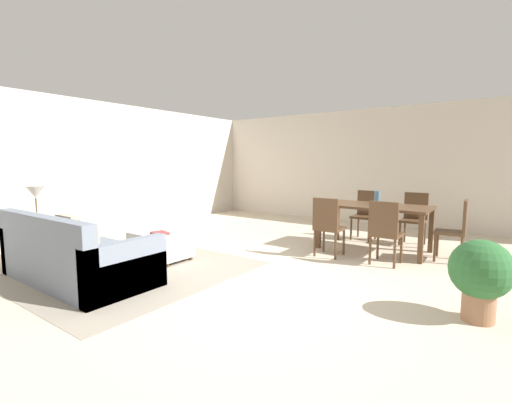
{
  "coord_description": "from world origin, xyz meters",
  "views": [
    {
      "loc": [
        2.47,
        -3.38,
        1.46
      ],
      "look_at": [
        -1.06,
        1.5,
        0.78
      ],
      "focal_mm": 24.82,
      "sensor_mm": 36.0,
      "label": 1
    }
  ],
  "objects_px": {
    "side_table": "(38,230)",
    "potted_plant": "(481,273)",
    "ottoman_table": "(160,244)",
    "dining_chair_far_right": "(414,215)",
    "dining_chair_near_left": "(328,224)",
    "vase_centerpiece": "(377,198)",
    "book_on_ottoman": "(160,233)",
    "dining_chair_near_right": "(385,229)",
    "dining_table": "(374,210)",
    "table_lamp": "(35,194)",
    "dining_chair_far_left": "(366,212)",
    "dining_chair_head_east": "(457,227)",
    "couch": "(75,258)"
  },
  "relations": [
    {
      "from": "dining_chair_far_left",
      "to": "vase_centerpiece",
      "type": "xyz_separation_m",
      "value": [
        0.44,
        -0.76,
        0.36
      ]
    },
    {
      "from": "dining_chair_far_right",
      "to": "dining_chair_far_left",
      "type": "bearing_deg",
      "value": -175.89
    },
    {
      "from": "dining_chair_near_left",
      "to": "vase_centerpiece",
      "type": "height_order",
      "value": "vase_centerpiece"
    },
    {
      "from": "dining_chair_far_right",
      "to": "potted_plant",
      "type": "relative_size",
      "value": 1.21
    },
    {
      "from": "couch",
      "to": "dining_table",
      "type": "bearing_deg",
      "value": 56.08
    },
    {
      "from": "book_on_ottoman",
      "to": "potted_plant",
      "type": "height_order",
      "value": "potted_plant"
    },
    {
      "from": "dining_chair_near_left",
      "to": "vase_centerpiece",
      "type": "relative_size",
      "value": 3.97
    },
    {
      "from": "side_table",
      "to": "dining_chair_near_right",
      "type": "xyz_separation_m",
      "value": [
        4.23,
        2.77,
        0.06
      ]
    },
    {
      "from": "dining_chair_far_left",
      "to": "vase_centerpiece",
      "type": "height_order",
      "value": "vase_centerpiece"
    },
    {
      "from": "dining_table",
      "to": "dining_chair_near_left",
      "type": "distance_m",
      "value": 0.96
    },
    {
      "from": "potted_plant",
      "to": "dining_chair_far_right",
      "type": "bearing_deg",
      "value": 112.03
    },
    {
      "from": "vase_centerpiece",
      "to": "dining_chair_head_east",
      "type": "bearing_deg",
      "value": -0.39
    },
    {
      "from": "dining_chair_near_left",
      "to": "vase_centerpiece",
      "type": "xyz_separation_m",
      "value": [
        0.48,
        0.87,
        0.36
      ]
    },
    {
      "from": "couch",
      "to": "vase_centerpiece",
      "type": "relative_size",
      "value": 8.99
    },
    {
      "from": "ottoman_table",
      "to": "dining_chair_far_right",
      "type": "bearing_deg",
      "value": 48.88
    },
    {
      "from": "dining_chair_near_right",
      "to": "dining_chair_far_left",
      "type": "bearing_deg",
      "value": 117.27
    },
    {
      "from": "couch",
      "to": "dining_chair_near_left",
      "type": "bearing_deg",
      "value": 54.42
    },
    {
      "from": "dining_table",
      "to": "book_on_ottoman",
      "type": "distance_m",
      "value": 3.45
    },
    {
      "from": "side_table",
      "to": "dining_chair_near_left",
      "type": "height_order",
      "value": "dining_chair_near_left"
    },
    {
      "from": "dining_chair_head_east",
      "to": "side_table",
      "type": "bearing_deg",
      "value": -144.57
    },
    {
      "from": "ottoman_table",
      "to": "dining_chair_near_left",
      "type": "bearing_deg",
      "value": 38.87
    },
    {
      "from": "dining_chair_far_left",
      "to": "book_on_ottoman",
      "type": "distance_m",
      "value": 3.83
    },
    {
      "from": "side_table",
      "to": "potted_plant",
      "type": "bearing_deg",
      "value": 15.02
    },
    {
      "from": "ottoman_table",
      "to": "dining_chair_near_right",
      "type": "height_order",
      "value": "dining_chair_near_right"
    },
    {
      "from": "table_lamp",
      "to": "potted_plant",
      "type": "xyz_separation_m",
      "value": [
        5.47,
        1.47,
        -0.55
      ]
    },
    {
      "from": "side_table",
      "to": "potted_plant",
      "type": "relative_size",
      "value": 0.77
    },
    {
      "from": "dining_chair_near_right",
      "to": "dining_chair_head_east",
      "type": "relative_size",
      "value": 1.0
    },
    {
      "from": "vase_centerpiece",
      "to": "book_on_ottoman",
      "type": "distance_m",
      "value": 3.51
    },
    {
      "from": "dining_chair_far_right",
      "to": "couch",
      "type": "bearing_deg",
      "value": -122.81
    },
    {
      "from": "table_lamp",
      "to": "dining_chair_near_left",
      "type": "xyz_separation_m",
      "value": [
        3.38,
        2.72,
        -0.48
      ]
    },
    {
      "from": "book_on_ottoman",
      "to": "dining_chair_far_right",
      "type": "bearing_deg",
      "value": 50.02
    },
    {
      "from": "table_lamp",
      "to": "dining_chair_head_east",
      "type": "height_order",
      "value": "table_lamp"
    },
    {
      "from": "ottoman_table",
      "to": "dining_chair_head_east",
      "type": "relative_size",
      "value": 1.02
    },
    {
      "from": "table_lamp",
      "to": "ottoman_table",
      "type": "bearing_deg",
      "value": 38.62
    },
    {
      "from": "potted_plant",
      "to": "book_on_ottoman",
      "type": "bearing_deg",
      "value": -174.2
    },
    {
      "from": "dining_table",
      "to": "dining_chair_head_east",
      "type": "distance_m",
      "value": 1.21
    },
    {
      "from": "vase_centerpiece",
      "to": "book_on_ottoman",
      "type": "relative_size",
      "value": 0.89
    },
    {
      "from": "dining_table",
      "to": "dining_chair_far_left",
      "type": "relative_size",
      "value": 1.88
    },
    {
      "from": "dining_chair_near_left",
      "to": "dining_chair_head_east",
      "type": "distance_m",
      "value": 1.86
    },
    {
      "from": "dining_chair_near_right",
      "to": "couch",
      "type": "bearing_deg",
      "value": -134.79
    },
    {
      "from": "dining_chair_far_right",
      "to": "book_on_ottoman",
      "type": "relative_size",
      "value": 3.54
    },
    {
      "from": "dining_chair_near_right",
      "to": "dining_table",
      "type": "bearing_deg",
      "value": 117.26
    },
    {
      "from": "table_lamp",
      "to": "dining_table",
      "type": "bearing_deg",
      "value": 42.91
    },
    {
      "from": "side_table",
      "to": "dining_table",
      "type": "relative_size",
      "value": 0.34
    },
    {
      "from": "table_lamp",
      "to": "dining_table",
      "type": "relative_size",
      "value": 0.3
    },
    {
      "from": "dining_chair_near_left",
      "to": "vase_centerpiece",
      "type": "distance_m",
      "value": 1.05
    },
    {
      "from": "dining_chair_far_right",
      "to": "potted_plant",
      "type": "height_order",
      "value": "dining_chair_far_right"
    },
    {
      "from": "table_lamp",
      "to": "dining_chair_far_right",
      "type": "relative_size",
      "value": 0.57
    },
    {
      "from": "side_table",
      "to": "dining_chair_near_left",
      "type": "relative_size",
      "value": 0.64
    },
    {
      "from": "dining_table",
      "to": "dining_chair_near_left",
      "type": "relative_size",
      "value": 1.88
    }
  ]
}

